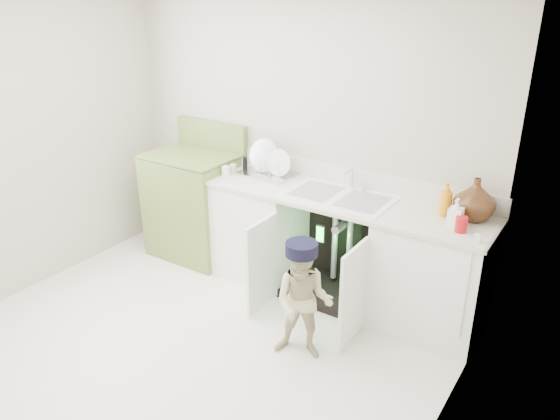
% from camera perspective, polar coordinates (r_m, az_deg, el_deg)
% --- Properties ---
extents(ground, '(3.50, 3.50, 0.00)m').
position_cam_1_polar(ground, '(4.19, -9.22, -13.80)').
color(ground, beige).
rests_on(ground, ground).
extents(room_shell, '(6.00, 5.50, 1.26)m').
position_cam_1_polar(room_shell, '(3.59, -10.47, 2.42)').
color(room_shell, '#BEB7A2').
rests_on(room_shell, ground).
extents(counter_run, '(2.44, 1.02, 1.21)m').
position_cam_1_polar(counter_run, '(4.51, 6.30, -3.72)').
color(counter_run, white).
rests_on(counter_run, ground).
extents(avocado_stove, '(0.81, 0.65, 1.25)m').
position_cam_1_polar(avocado_stove, '(5.27, -8.80, 0.74)').
color(avocado_stove, olive).
rests_on(avocado_stove, ground).
extents(repair_worker, '(0.50, 0.72, 0.88)m').
position_cam_1_polar(repair_worker, '(3.81, 2.48, -9.42)').
color(repair_worker, beige).
rests_on(repair_worker, ground).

